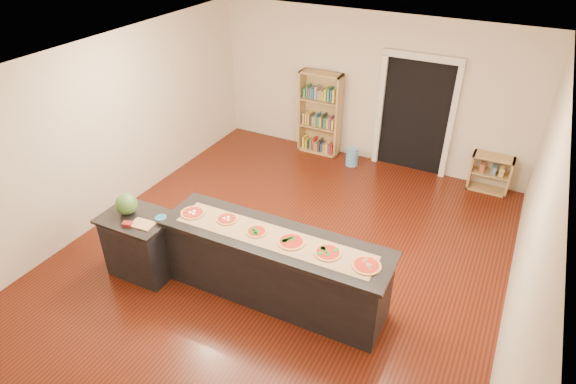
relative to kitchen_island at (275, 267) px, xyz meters
The scene contains 18 objects.
room 1.21m from the kitchen_island, 112.05° to the left, with size 6.00×7.00×2.80m.
doorway 4.30m from the kitchen_island, 81.83° to the left, with size 1.40×0.09×2.21m.
kitchen_island is the anchor object (origin of this frame).
side_counter 1.89m from the kitchen_island, 167.75° to the right, with size 0.93×0.68×0.92m.
bookshelf 4.22m from the kitchen_island, 106.51° to the left, with size 0.82×0.29×1.65m, color tan.
low_shelf 4.54m from the kitchen_island, 62.80° to the left, with size 0.68×0.29×0.68m, color tan.
waste_bin 3.84m from the kitchen_island, 95.89° to the left, with size 0.24×0.24×0.35m, color #5D9DD0.
kraft_paper 0.48m from the kitchen_island, 89.03° to the right, with size 2.55×0.46×0.00m, color #91724B.
watermelon 2.10m from the kitchen_island, 169.19° to the right, with size 0.29×0.29×0.29m, color #144214.
cutting_board 1.77m from the kitchen_island, 163.01° to the right, with size 0.30×0.20×0.02m, color tan.
package_red 1.95m from the kitchen_island, 161.79° to the right, with size 0.12×0.09×0.04m, color maroon.
package_teal 1.59m from the kitchen_island, 167.85° to the right, with size 0.15×0.15×0.06m, color #195966.
pizza_a 1.27m from the kitchen_island, behind, with size 0.31×0.31×0.02m.
pizza_b 0.86m from the kitchen_island, behind, with size 0.28×0.28×0.02m.
pizza_c 0.55m from the kitchen_island, behind, with size 0.28×0.28×0.02m.
pizza_d 0.55m from the kitchen_island, ahead, with size 0.33×0.33×0.02m.
pizza_e 0.86m from the kitchen_island, ahead, with size 0.34×0.34×0.02m.
pizza_f 1.27m from the kitchen_island, ahead, with size 0.33×0.33×0.02m.
Camera 1 is at (2.58, -4.79, 4.52)m, focal length 30.00 mm.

